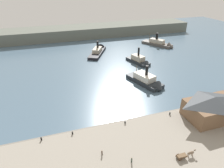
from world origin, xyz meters
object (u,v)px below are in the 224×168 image
(pedestrian_at_waters_edge, at_px, (102,153))
(ferry_mid_harbor, at_px, (160,44))
(horse_cart, at_px, (186,155))
(mooring_post_center_east, at_px, (41,139))
(mooring_post_west, at_px, (72,133))
(mooring_post_center_west, at_px, (125,122))
(ferry_shed_east_terminal, at_px, (213,107))
(mooring_post_east, at_px, (170,113))
(ferry_approaching_west, at_px, (148,82))
(ferry_approaching_east, at_px, (140,61))
(ferry_departing_north, at_px, (99,50))
(pedestrian_walking_west, at_px, (132,160))

(pedestrian_at_waters_edge, xyz_separation_m, ferry_mid_harbor, (64.85, 82.93, -0.39))
(horse_cart, distance_m, mooring_post_center_east, 39.13)
(mooring_post_west, bearing_deg, mooring_post_center_west, -0.15)
(ferry_shed_east_terminal, distance_m, mooring_post_east, 13.60)
(mooring_post_east, relative_size, mooring_post_center_east, 1.00)
(pedestrian_at_waters_edge, xyz_separation_m, ferry_approaching_west, (30.08, 33.33, -0.32))
(ferry_approaching_east, height_order, ferry_mid_harbor, ferry_approaching_east)
(ferry_departing_north, bearing_deg, pedestrian_at_waters_edge, -103.93)
(pedestrian_walking_west, height_order, mooring_post_east, pedestrian_walking_west)
(ferry_departing_north, xyz_separation_m, ferry_approaching_west, (9.50, -49.67, 0.35))
(ferry_shed_east_terminal, distance_m, mooring_post_center_west, 28.75)
(mooring_post_center_east, distance_m, ferry_mid_harbor, 107.78)
(mooring_post_west, xyz_separation_m, mooring_post_east, (32.41, -0.44, 0.00))
(pedestrian_at_waters_edge, relative_size, mooring_post_east, 1.69)
(mooring_post_center_west, relative_size, ferry_approaching_west, 0.04)
(ferry_departing_north, bearing_deg, ferry_approaching_east, -57.01)
(mooring_post_center_east, bearing_deg, ferry_departing_north, 63.97)
(mooring_post_center_west, xyz_separation_m, mooring_post_center_east, (-25.21, 0.27, 0.00))
(ferry_shed_east_terminal, height_order, pedestrian_at_waters_edge, ferry_shed_east_terminal)
(mooring_post_center_east, xyz_separation_m, ferry_approaching_east, (52.22, 46.77, -0.13))
(mooring_post_east, xyz_separation_m, ferry_approaching_west, (3.82, 23.59, -0.07))
(ferry_shed_east_terminal, height_order, ferry_departing_north, ferry_shed_east_terminal)
(mooring_post_center_west, xyz_separation_m, ferry_approaching_west, (19.74, 23.19, -0.07))
(pedestrian_at_waters_edge, height_order, mooring_post_west, pedestrian_at_waters_edge)
(ferry_shed_east_terminal, bearing_deg, pedestrian_walking_west, -164.30)
(ferry_approaching_east, bearing_deg, ferry_departing_north, 122.99)
(pedestrian_at_waters_edge, relative_size, ferry_approaching_west, 0.07)
(ferry_shed_east_terminal, height_order, ferry_approaching_east, ferry_shed_east_terminal)
(horse_cart, bearing_deg, ferry_shed_east_terminal, 32.85)
(horse_cart, height_order, mooring_post_east, horse_cart)
(ferry_shed_east_terminal, xyz_separation_m, mooring_post_east, (-12.06, 5.24, -3.46))
(ferry_shed_east_terminal, relative_size, pedestrian_walking_west, 11.12)
(mooring_post_east, bearing_deg, ferry_mid_harbor, 62.20)
(mooring_post_west, bearing_deg, pedestrian_walking_west, -49.43)
(mooring_post_east, height_order, ferry_mid_harbor, ferry_mid_harbor)
(ferry_shed_east_terminal, bearing_deg, mooring_post_center_west, 168.61)
(mooring_post_center_west, distance_m, ferry_mid_harbor, 90.94)
(horse_cart, xyz_separation_m, pedestrian_walking_west, (-13.62, 2.85, -0.24))
(mooring_post_center_west, xyz_separation_m, mooring_post_west, (-16.50, 0.04, 0.00))
(ferry_shed_east_terminal, distance_m, mooring_post_center_east, 53.63)
(pedestrian_at_waters_edge, distance_m, ferry_departing_north, 85.52)
(pedestrian_walking_west, xyz_separation_m, ferry_approaching_west, (23.69, 37.80, -0.32))
(mooring_post_west, height_order, ferry_mid_harbor, ferry_mid_harbor)
(pedestrian_walking_west, height_order, mooring_post_center_east, pedestrian_walking_west)
(pedestrian_at_waters_edge, xyz_separation_m, pedestrian_walking_west, (6.39, -4.47, 0.00))
(ferry_shed_east_terminal, xyz_separation_m, mooring_post_center_east, (-53.19, 5.90, -3.46))
(mooring_post_center_west, relative_size, mooring_post_east, 1.00)
(mooring_post_center_west, height_order, mooring_post_east, same)
(pedestrian_walking_west, distance_m, mooring_post_east, 24.43)
(pedestrian_at_waters_edge, bearing_deg, mooring_post_west, 121.16)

